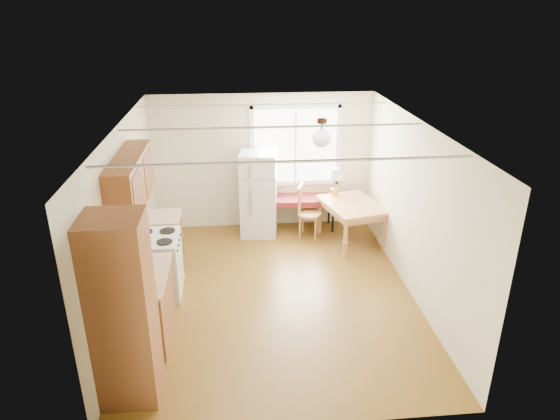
{
  "coord_description": "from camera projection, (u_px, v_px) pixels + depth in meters",
  "views": [
    {
      "loc": [
        -0.51,
        -6.27,
        3.97
      ],
      "look_at": [
        0.13,
        0.43,
        1.15
      ],
      "focal_mm": 32.0,
      "sensor_mm": 36.0,
      "label": 1
    }
  ],
  "objects": [
    {
      "name": "room_shell",
      "position": [
        274.0,
        216.0,
        6.85
      ],
      "size": [
        4.6,
        5.6,
        2.62
      ],
      "color": "#553611",
      "rests_on": "ground"
    },
    {
      "name": "pendant_light",
      "position": [
        321.0,
        137.0,
        6.9
      ],
      "size": [
        0.26,
        0.26,
        0.4
      ],
      "color": "black",
      "rests_on": "room_shell"
    },
    {
      "name": "kettle",
      "position": [
        132.0,
        270.0,
        5.98
      ],
      "size": [
        0.12,
        0.12,
        0.23
      ],
      "color": "red",
      "rests_on": "kitchen_run"
    },
    {
      "name": "window_unit",
      "position": [
        295.0,
        146.0,
        9.06
      ],
      "size": [
        1.64,
        0.05,
        1.51
      ],
      "color": "white",
      "rests_on": "room_shell"
    },
    {
      "name": "dining_table",
      "position": [
        352.0,
        209.0,
        8.69
      ],
      "size": [
        1.14,
        1.35,
        0.73
      ],
      "rotation": [
        0.0,
        0.0,
        0.25
      ],
      "color": "#AD7642",
      "rests_on": "ground"
    },
    {
      "name": "refrigerator",
      "position": [
        259.0,
        194.0,
        8.97
      ],
      "size": [
        0.71,
        0.71,
        1.54
      ],
      "rotation": [
        0.0,
        0.0,
        -0.13
      ],
      "color": "silver",
      "rests_on": "ground"
    },
    {
      "name": "chair",
      "position": [
        305.0,
        208.0,
        8.96
      ],
      "size": [
        0.46,
        0.46,
        0.96
      ],
      "rotation": [
        0.0,
        0.0,
        -0.32
      ],
      "color": "#AD7642",
      "rests_on": "ground"
    },
    {
      "name": "bench",
      "position": [
        301.0,
        201.0,
        9.21
      ],
      "size": [
        1.4,
        0.57,
        0.64
      ],
      "rotation": [
        0.0,
        0.0,
        -0.05
      ],
      "color": "#5C1518",
      "rests_on": "ground"
    },
    {
      "name": "table_lamp",
      "position": [
        335.0,
        176.0,
        8.89
      ],
      "size": [
        0.29,
        0.29,
        0.51
      ],
      "rotation": [
        0.0,
        0.0,
        -0.29
      ],
      "color": "gold",
      "rests_on": "dining_table"
    },
    {
      "name": "kitchen_run",
      "position": [
        143.0,
        270.0,
        6.28
      ],
      "size": [
        0.65,
        3.4,
        2.2
      ],
      "color": "brown",
      "rests_on": "ground"
    },
    {
      "name": "coffee_maker",
      "position": [
        131.0,
        285.0,
        5.57
      ],
      "size": [
        0.25,
        0.29,
        0.38
      ],
      "rotation": [
        0.0,
        0.0,
        0.29
      ],
      "color": "black",
      "rests_on": "kitchen_run"
    }
  ]
}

